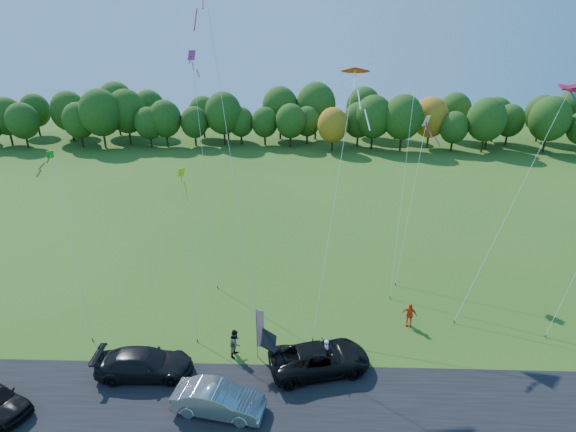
{
  "coord_description": "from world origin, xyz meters",
  "views": [
    {
      "loc": [
        0.91,
        -22.86,
        18.93
      ],
      "look_at": [
        0.0,
        6.0,
        7.0
      ],
      "focal_mm": 28.0,
      "sensor_mm": 36.0,
      "label": 1
    }
  ],
  "objects_px": {
    "black_suv": "(320,358)",
    "person_east": "(409,315)",
    "silver_sedan": "(218,400)",
    "feather_flag": "(259,328)"
  },
  "relations": [
    {
      "from": "black_suv",
      "to": "feather_flag",
      "type": "distance_m",
      "value": 4.03
    },
    {
      "from": "black_suv",
      "to": "silver_sedan",
      "type": "relative_size",
      "value": 1.23
    },
    {
      "from": "silver_sedan",
      "to": "feather_flag",
      "type": "height_order",
      "value": "feather_flag"
    },
    {
      "from": "black_suv",
      "to": "silver_sedan",
      "type": "distance_m",
      "value": 6.44
    },
    {
      "from": "silver_sedan",
      "to": "feather_flag",
      "type": "bearing_deg",
      "value": -12.6
    },
    {
      "from": "black_suv",
      "to": "person_east",
      "type": "relative_size",
      "value": 3.45
    },
    {
      "from": "feather_flag",
      "to": "silver_sedan",
      "type": "bearing_deg",
      "value": -112.36
    },
    {
      "from": "silver_sedan",
      "to": "person_east",
      "type": "height_order",
      "value": "person_east"
    },
    {
      "from": "silver_sedan",
      "to": "feather_flag",
      "type": "distance_m",
      "value": 4.96
    },
    {
      "from": "black_suv",
      "to": "feather_flag",
      "type": "bearing_deg",
      "value": 59.94
    }
  ]
}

